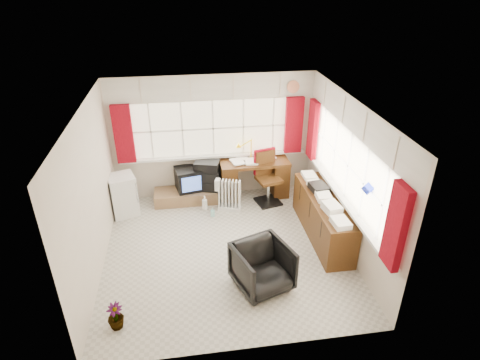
# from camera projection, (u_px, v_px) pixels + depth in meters

# --- Properties ---
(ground) EXTENTS (4.00, 4.00, 0.00)m
(ground) POSITION_uv_depth(u_px,v_px,m) (226.00, 250.00, 6.79)
(ground) COLOR beige
(ground) RESTS_ON ground
(room_walls) EXTENTS (4.00, 4.00, 4.00)m
(room_walls) POSITION_uv_depth(u_px,v_px,m) (225.00, 171.00, 6.08)
(room_walls) COLOR beige
(room_walls) RESTS_ON ground
(window_back) EXTENTS (3.70, 0.12, 3.60)m
(window_back) POSITION_uv_depth(u_px,v_px,m) (214.00, 153.00, 8.03)
(window_back) COLOR beige
(window_back) RESTS_ON room_walls
(window_right) EXTENTS (0.12, 3.70, 3.60)m
(window_right) POSITION_uv_depth(u_px,v_px,m) (343.00, 194.00, 6.59)
(window_right) COLOR beige
(window_right) RESTS_ON room_walls
(curtains) EXTENTS (3.83, 3.83, 1.15)m
(curtains) POSITION_uv_depth(u_px,v_px,m) (271.00, 147.00, 7.03)
(curtains) COLOR maroon
(curtains) RESTS_ON room_walls
(overhead_cabinets) EXTENTS (3.98, 3.98, 0.48)m
(overhead_cabinets) POSITION_uv_depth(u_px,v_px,m) (275.00, 101.00, 6.71)
(overhead_cabinets) COLOR silver
(overhead_cabinets) RESTS_ON room_walls
(desk) EXTENTS (1.40, 0.72, 0.84)m
(desk) POSITION_uv_depth(u_px,v_px,m) (254.00, 175.00, 8.25)
(desk) COLOR #523013
(desk) RESTS_ON ground
(desk_lamp) EXTENTS (0.18, 0.16, 0.44)m
(desk_lamp) POSITION_uv_depth(u_px,v_px,m) (251.00, 145.00, 7.98)
(desk_lamp) COLOR yellow
(desk_lamp) RESTS_ON desk
(task_chair) EXTENTS (0.55, 0.58, 1.09)m
(task_chair) POSITION_uv_depth(u_px,v_px,m) (266.00, 175.00, 7.98)
(task_chair) COLOR black
(task_chair) RESTS_ON ground
(office_chair) EXTENTS (0.98, 0.99, 0.71)m
(office_chair) POSITION_uv_depth(u_px,v_px,m) (262.00, 267.00, 5.87)
(office_chair) COLOR black
(office_chair) RESTS_ON ground
(radiator) EXTENTS (0.47, 0.30, 0.65)m
(radiator) POSITION_uv_depth(u_px,v_px,m) (230.00, 198.00, 7.79)
(radiator) COLOR white
(radiator) RESTS_ON ground
(credenza) EXTENTS (0.50, 2.00, 0.85)m
(credenza) POSITION_uv_depth(u_px,v_px,m) (323.00, 216.00, 7.00)
(credenza) COLOR #523013
(credenza) RESTS_ON ground
(file_tray) EXTENTS (0.32, 0.39, 0.12)m
(file_tray) POSITION_uv_depth(u_px,v_px,m) (319.00, 188.00, 7.04)
(file_tray) COLOR black
(file_tray) RESTS_ON credenza
(tv_bench) EXTENTS (1.40, 0.50, 0.25)m
(tv_bench) POSITION_uv_depth(u_px,v_px,m) (189.00, 196.00, 8.15)
(tv_bench) COLOR #97724B
(tv_bench) RESTS_ON ground
(crt_tv) EXTENTS (0.59, 0.56, 0.46)m
(crt_tv) POSITION_uv_depth(u_px,v_px,m) (189.00, 179.00, 8.04)
(crt_tv) COLOR black
(crt_tv) RESTS_ON tv_bench
(hifi_stack) EXTENTS (0.65, 0.50, 0.60)m
(hifi_stack) POSITION_uv_depth(u_px,v_px,m) (207.00, 176.00, 8.04)
(hifi_stack) COLOR black
(hifi_stack) RESTS_ON tv_bench
(mini_fridge) EXTENTS (0.60, 0.60, 0.81)m
(mini_fridge) POSITION_uv_depth(u_px,v_px,m) (123.00, 195.00, 7.62)
(mini_fridge) COLOR white
(mini_fridge) RESTS_ON ground
(spray_bottle_a) EXTENTS (0.14, 0.14, 0.30)m
(spray_bottle_a) POSITION_uv_depth(u_px,v_px,m) (205.00, 203.00, 7.86)
(spray_bottle_a) COLOR white
(spray_bottle_a) RESTS_ON ground
(spray_bottle_b) EXTENTS (0.08, 0.09, 0.17)m
(spray_bottle_b) POSITION_uv_depth(u_px,v_px,m) (213.00, 212.00, 7.68)
(spray_bottle_b) COLOR #92DAD2
(spray_bottle_b) RESTS_ON ground
(flower_vase) EXTENTS (0.27, 0.27, 0.39)m
(flower_vase) POSITION_uv_depth(u_px,v_px,m) (115.00, 316.00, 5.26)
(flower_vase) COLOR black
(flower_vase) RESTS_ON ground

